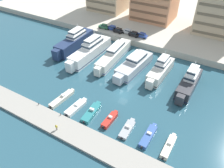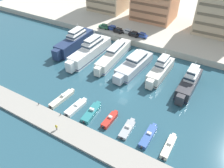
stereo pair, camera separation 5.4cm
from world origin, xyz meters
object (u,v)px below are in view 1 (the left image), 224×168
at_px(car_blue_left, 112,28).
at_px(pedestrian_near_edge, 56,127).
at_px(car_silver_center_left, 128,31).
at_px(motorboat_cream_far_left, 62,98).
at_px(motorboat_white_left, 76,107).
at_px(car_green_far_left, 104,26).
at_px(motorboat_teal_mid_left, 92,112).
at_px(motorboat_red_center_left, 110,120).
at_px(motorboat_cream_mid_right, 169,146).
at_px(yacht_silver_center_left, 134,65).
at_px(motorboat_grey_center, 127,129).
at_px(car_black_mid_left, 118,30).
at_px(car_blue_center_right, 142,35).
at_px(yacht_navy_far_left, 74,42).
at_px(motorboat_blue_center_right, 148,136).
at_px(yacht_charcoal_center_right, 189,82).
at_px(car_black_center, 134,34).
at_px(yacht_ivory_center, 161,70).
at_px(yacht_white_left, 90,51).
at_px(yacht_ivory_mid_left, 114,55).

height_order(car_blue_left, pedestrian_near_edge, car_blue_left).
bearing_deg(car_silver_center_left, motorboat_cream_far_left, -88.44).
height_order(motorboat_white_left, car_green_far_left, car_green_far_left).
height_order(motorboat_white_left, car_silver_center_left, car_silver_center_left).
xyz_separation_m(motorboat_teal_mid_left, car_green_far_left, (-21.12, 39.90, 2.70)).
xyz_separation_m(motorboat_cream_far_left, motorboat_red_center_left, (14.80, -0.13, 0.05)).
bearing_deg(motorboat_cream_mid_right, yacht_silver_center_left, 130.12).
bearing_deg(motorboat_teal_mid_left, motorboat_white_left, -173.97).
bearing_deg(car_blue_left, motorboat_white_left, -72.37).
height_order(motorboat_cream_mid_right, pedestrian_near_edge, pedestrian_near_edge).
bearing_deg(motorboat_grey_center, car_black_mid_left, 121.45).
height_order(car_green_far_left, car_silver_center_left, same).
bearing_deg(car_blue_center_right, motorboat_white_left, -89.81).
bearing_deg(yacht_navy_far_left, car_green_far_left, 79.66).
bearing_deg(motorboat_red_center_left, motorboat_cream_mid_right, -0.92).
height_order(motorboat_blue_center_right, car_silver_center_left, car_silver_center_left).
xyz_separation_m(motorboat_grey_center, motorboat_cream_mid_right, (9.74, 0.05, 0.17)).
height_order(yacht_silver_center_left, car_green_far_left, yacht_silver_center_left).
distance_m(yacht_charcoal_center_right, car_black_mid_left, 36.88).
bearing_deg(yacht_silver_center_left, car_black_center, 115.81).
relative_size(motorboat_cream_far_left, pedestrian_near_edge, 5.44).
bearing_deg(car_black_mid_left, yacht_ivory_center, -34.57).
bearing_deg(motorboat_teal_mid_left, yacht_white_left, 124.97).
height_order(motorboat_white_left, car_black_mid_left, car_black_mid_left).
height_order(yacht_ivory_center, car_blue_center_right, yacht_ivory_center).
height_order(yacht_ivory_center, motorboat_white_left, yacht_ivory_center).
height_order(yacht_ivory_mid_left, car_green_far_left, yacht_ivory_mid_left).
relative_size(yacht_silver_center_left, car_blue_center_right, 4.53).
bearing_deg(car_blue_center_right, motorboat_cream_far_left, -97.22).
xyz_separation_m(motorboat_teal_mid_left, car_silver_center_left, (-10.75, 40.57, 2.70)).
xyz_separation_m(yacht_white_left, car_blue_left, (-2.05, 18.41, 0.69)).
bearing_deg(yacht_charcoal_center_right, car_blue_center_right, 140.65).
bearing_deg(yacht_ivory_mid_left, yacht_silver_center_left, -13.54).
relative_size(motorboat_grey_center, motorboat_blue_center_right, 0.87).
distance_m(yacht_white_left, car_blue_center_right, 21.28).
xyz_separation_m(yacht_white_left, motorboat_grey_center, (25.35, -22.10, -2.14)).
bearing_deg(car_blue_center_right, yacht_silver_center_left, -73.50).
bearing_deg(car_black_center, yacht_ivory_mid_left, -90.22).
xyz_separation_m(yacht_navy_far_left, motorboat_red_center_left, (29.10, -24.19, -2.01)).
bearing_deg(motorboat_cream_mid_right, car_black_mid_left, 130.62).
height_order(yacht_navy_far_left, yacht_charcoal_center_right, yacht_navy_far_left).
bearing_deg(car_black_mid_left, motorboat_cream_mid_right, -49.38).
bearing_deg(motorboat_white_left, motorboat_grey_center, 1.44).
xyz_separation_m(motorboat_red_center_left, car_black_center, (-12.77, 39.52, 2.66)).
bearing_deg(car_blue_left, car_blue_center_right, -0.41).
xyz_separation_m(yacht_ivory_center, yacht_charcoal_center_right, (9.02, -1.76, 0.08)).
xyz_separation_m(motorboat_white_left, motorboat_teal_mid_left, (4.45, 0.47, 0.05)).
bearing_deg(motorboat_white_left, motorboat_blue_center_right, 2.60).
xyz_separation_m(motorboat_grey_center, car_blue_left, (-27.40, 40.51, 2.83)).
bearing_deg(car_blue_center_right, yacht_charcoal_center_right, -39.35).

